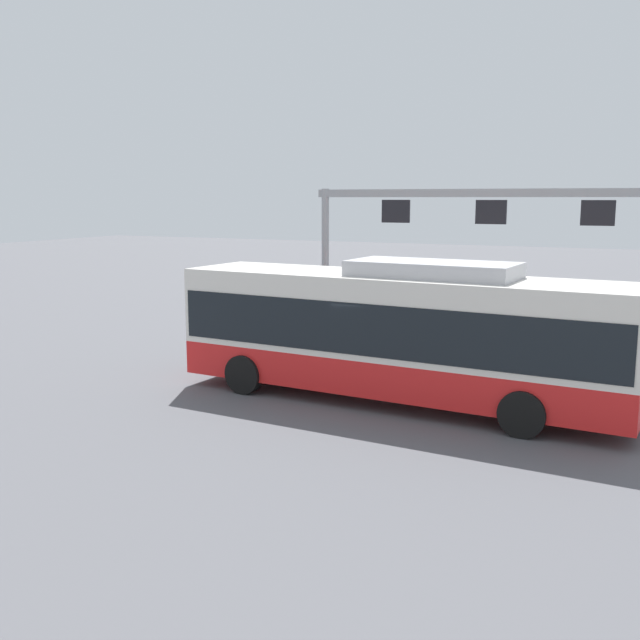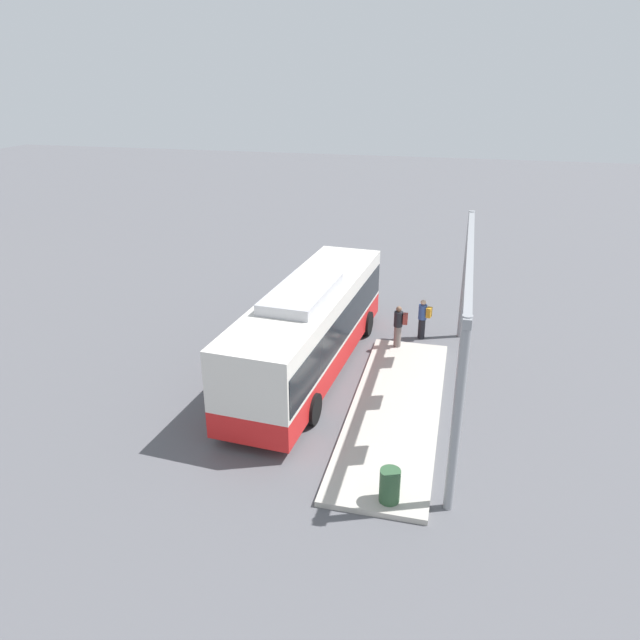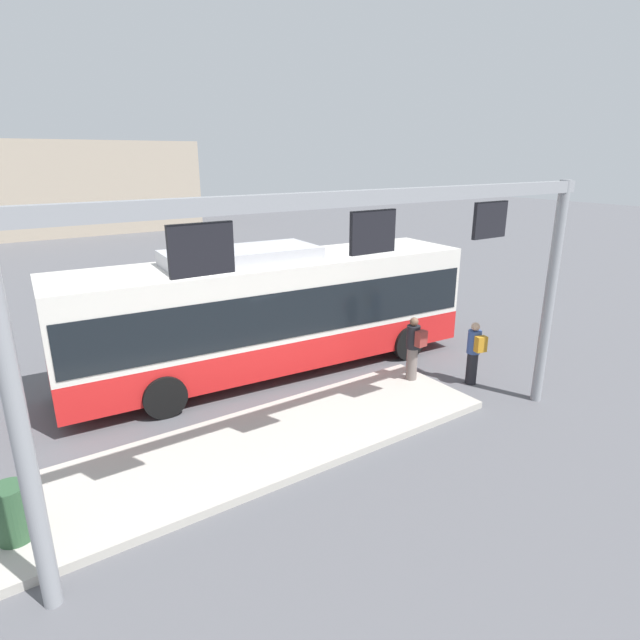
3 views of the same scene
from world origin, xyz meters
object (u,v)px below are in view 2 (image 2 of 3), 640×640
at_px(bus_main, 310,324).
at_px(person_waiting_near, 423,318).
at_px(trash_bin, 390,486).
at_px(person_boarding, 399,325).

xyz_separation_m(bus_main, person_waiting_near, (3.79, -3.70, -0.92)).
bearing_deg(bus_main, trash_bin, -146.14).
bearing_deg(trash_bin, person_waiting_near, 0.33).
bearing_deg(person_waiting_near, bus_main, 59.03).
height_order(person_boarding, trash_bin, person_boarding).
relative_size(person_waiting_near, trash_bin, 1.86).
bearing_deg(trash_bin, person_boarding, 5.57).
distance_m(person_waiting_near, trash_bin, 10.38).
relative_size(person_boarding, person_waiting_near, 1.00).
bearing_deg(bus_main, person_boarding, -45.53).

